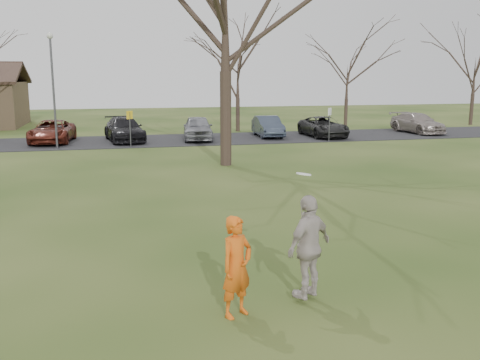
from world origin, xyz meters
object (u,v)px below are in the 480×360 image
car_3 (124,129)px  catching_play (309,246)px  lamp_post (53,76)px  big_tree (225,5)px  player_defender (237,267)px  car_4 (198,128)px  car_6 (323,127)px  car_2 (52,131)px  car_7 (417,123)px  car_5 (268,126)px

car_3 → catching_play: catching_play is taller
lamp_post → big_tree: (8.00, -7.50, 3.03)m
player_defender → car_4: (3.32, 24.80, -0.08)m
car_6 → big_tree: size_ratio=0.34×
player_defender → catching_play: (1.38, 0.28, 0.16)m
car_2 → car_3: bearing=1.8°
car_6 → catching_play: size_ratio=2.09×
car_7 → car_3: bearing=175.7°
player_defender → car_4: bearing=52.1°
player_defender → car_2: player_defender is taller
car_2 → big_tree: (8.51, -10.27, 6.29)m
player_defender → car_2: (-5.44, 25.43, -0.16)m
car_3 → car_2: bearing=169.0°
player_defender → lamp_post: lamp_post is taller
car_3 → car_6: size_ratio=1.05×
car_4 → car_7: car_4 is taller
lamp_post → big_tree: 11.38m
car_4 → big_tree: 11.47m
car_3 → big_tree: (4.26, -10.03, 6.24)m
car_5 → car_7: (10.99, -0.09, 0.01)m
car_5 → lamp_post: (-13.02, -2.71, 3.25)m
player_defender → car_4: 25.02m
car_7 → car_4: bearing=177.2°
car_2 → car_5: 13.53m
player_defender → car_5: size_ratio=0.42×
car_6 → car_7: car_7 is taller
car_6 → lamp_post: 17.04m
car_4 → player_defender: bearing=-90.6°
player_defender → car_7: 31.68m
car_5 → catching_play: 25.98m
car_4 → car_5: (4.76, 0.58, -0.07)m
car_3 → player_defender: bearing=-95.0°
car_3 → car_6: bearing=-10.4°
player_defender → car_2: bearing=71.8°
car_2 → car_4: (8.76, -0.63, 0.07)m
car_2 → car_3: (4.25, -0.24, 0.04)m
big_tree → car_7: bearing=32.3°
big_tree → car_6: bearing=47.6°
car_4 → car_3: bearing=-177.9°
car_4 → catching_play: size_ratio=1.94×
big_tree → player_defender: bearing=-101.4°
car_4 → lamp_post: (-8.26, -2.14, 3.18)m
player_defender → car_7: size_ratio=0.37×
car_6 → big_tree: big_tree is taller
car_5 → car_6: size_ratio=0.87×
car_5 → car_6: car_5 is taller
car_2 → big_tree: size_ratio=0.35×
car_2 → car_4: size_ratio=1.11×
lamp_post → big_tree: bearing=-43.2°
car_5 → car_6: 3.68m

